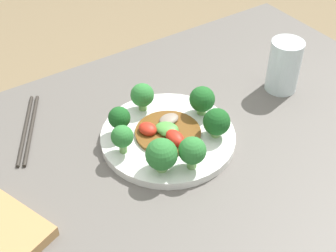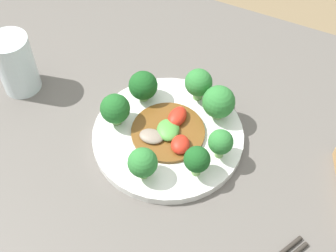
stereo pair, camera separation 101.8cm
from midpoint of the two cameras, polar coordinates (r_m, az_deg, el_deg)
table at (r=1.04m, az=-18.74°, el=-30.60°), size 1.12×0.73×0.72m
plate at (r=0.70m, az=-28.18°, el=-28.46°), size 0.26×0.26×0.02m
broccoli_north at (r=0.65m, az=-23.04°, el=-21.68°), size 0.05×0.05×0.06m
broccoli_southeast at (r=0.64m, az=-28.18°, el=-35.44°), size 0.04×0.04×0.06m
broccoli_northwest at (r=0.70m, az=-30.92°, el=-20.57°), size 0.05×0.05×0.06m
broccoli_west at (r=0.71m, az=-36.02°, el=-23.93°), size 0.05×0.05×0.06m
broccoli_northeast at (r=0.63m, az=-20.92°, el=-25.81°), size 0.06×0.06×0.07m
broccoli_east at (r=0.62m, az=-23.21°, el=-33.31°), size 0.04×0.04×0.06m
broccoli_south at (r=0.68m, az=-35.86°, el=-33.58°), size 0.05×0.05×0.06m
stirfry_center at (r=0.68m, az=-28.62°, el=-28.37°), size 0.13×0.13×0.02m
drinking_glass at (r=0.84m, az=-44.49°, el=-14.04°), size 0.07×0.07×0.12m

